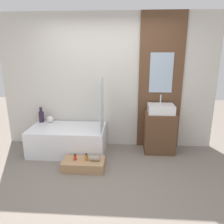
% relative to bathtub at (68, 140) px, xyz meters
% --- Properties ---
extents(ground_plane, '(12.00, 12.00, 0.00)m').
position_rel_bathtub_xyz_m(ground_plane, '(0.73, -1.14, -0.25)').
color(ground_plane, slate).
extents(wall_tiled_back, '(4.20, 0.06, 2.60)m').
position_rel_bathtub_xyz_m(wall_tiled_back, '(0.73, 0.44, 1.05)').
color(wall_tiled_back, beige).
rests_on(wall_tiled_back, ground_plane).
extents(wall_wood_accent, '(0.83, 0.04, 2.60)m').
position_rel_bathtub_xyz_m(wall_wood_accent, '(1.75, 0.39, 1.06)').
color(wall_wood_accent, brown).
rests_on(wall_wood_accent, ground_plane).
extents(bathtub, '(1.41, 0.79, 0.50)m').
position_rel_bathtub_xyz_m(bathtub, '(0.00, 0.00, 0.00)').
color(bathtub, white).
rests_on(bathtub, ground_plane).
extents(glass_shower_screen, '(0.01, 0.52, 0.97)m').
position_rel_bathtub_xyz_m(glass_shower_screen, '(0.68, -0.11, 0.73)').
color(glass_shower_screen, silver).
rests_on(glass_shower_screen, bathtub).
extents(wooden_step_bench, '(0.69, 0.37, 0.16)m').
position_rel_bathtub_xyz_m(wooden_step_bench, '(0.41, -0.61, -0.17)').
color(wooden_step_bench, '#A87F56').
rests_on(wooden_step_bench, ground_plane).
extents(vanity_cabinet, '(0.57, 0.45, 0.78)m').
position_rel_bathtub_xyz_m(vanity_cabinet, '(1.75, 0.15, 0.14)').
color(vanity_cabinet, brown).
rests_on(vanity_cabinet, ground_plane).
extents(sink, '(0.48, 0.37, 0.33)m').
position_rel_bathtub_xyz_m(sink, '(1.75, 0.15, 0.60)').
color(sink, white).
rests_on(sink, vanity_cabinet).
extents(vase_tall_dark, '(0.10, 0.10, 0.31)m').
position_rel_bathtub_xyz_m(vase_tall_dark, '(-0.61, 0.29, 0.37)').
color(vase_tall_dark, '#2D1E33').
rests_on(vase_tall_dark, bathtub).
extents(vase_round_light, '(0.13, 0.13, 0.13)m').
position_rel_bathtub_xyz_m(vase_round_light, '(-0.42, 0.28, 0.32)').
color(vase_round_light, silver).
rests_on(vase_round_light, bathtub).
extents(bottle_soap_primary, '(0.05, 0.05, 0.11)m').
position_rel_bathtub_xyz_m(bottle_soap_primary, '(0.27, -0.61, -0.05)').
color(bottle_soap_primary, red).
rests_on(bottle_soap_primary, wooden_step_bench).
extents(bottle_soap_secondary, '(0.05, 0.05, 0.12)m').
position_rel_bathtub_xyz_m(bottle_soap_secondary, '(0.46, -0.61, -0.04)').
color(bottle_soap_secondary, '#B2752D').
rests_on(bottle_soap_secondary, wooden_step_bench).
extents(towel_roll, '(0.16, 0.09, 0.09)m').
position_rel_bathtub_xyz_m(towel_roll, '(0.60, -0.61, -0.05)').
color(towel_roll, gray).
rests_on(towel_roll, wooden_step_bench).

